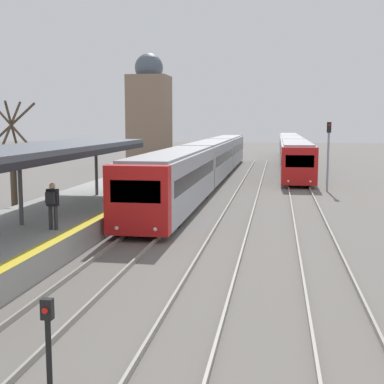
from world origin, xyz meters
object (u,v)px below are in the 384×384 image
train_far (292,149)px  train_near (209,159)px  signal_post_near (48,335)px  signal_mast_far (328,148)px  person_on_platform (52,202)px

train_far → train_near: bearing=-111.1°
train_near → signal_post_near: (1.55, -33.78, -0.67)m
signal_post_near → signal_mast_far: signal_mast_far is taller
person_on_platform → train_near: train_near is taller
signal_mast_far → signal_post_near: bearing=-104.1°
person_on_platform → signal_post_near: size_ratio=0.98×
train_far → signal_post_near: size_ratio=26.23×
person_on_platform → signal_mast_far: signal_mast_far is taller
train_near → train_far: bearing=68.9°
person_on_platform → train_near: 24.54m
signal_post_near → signal_mast_far: 29.50m
signal_mast_far → train_near: bearing=149.0°
train_near → signal_mast_far: 10.22m
person_on_platform → signal_mast_far: bearing=59.9°
train_near → train_far: size_ratio=1.00×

